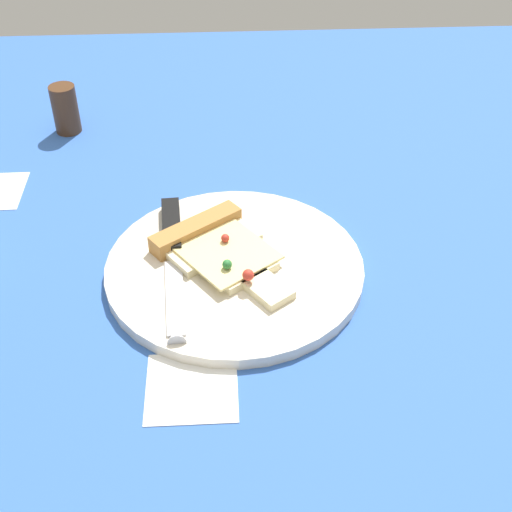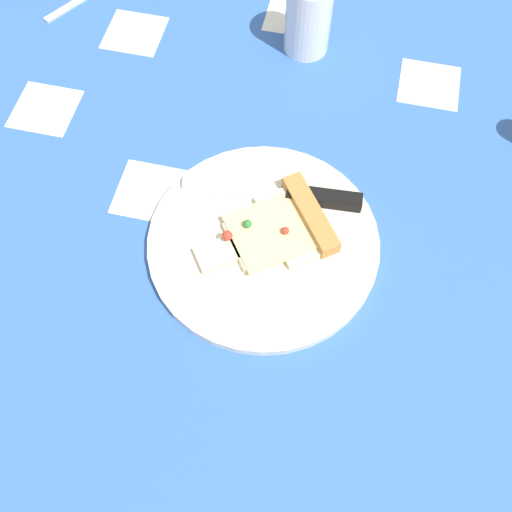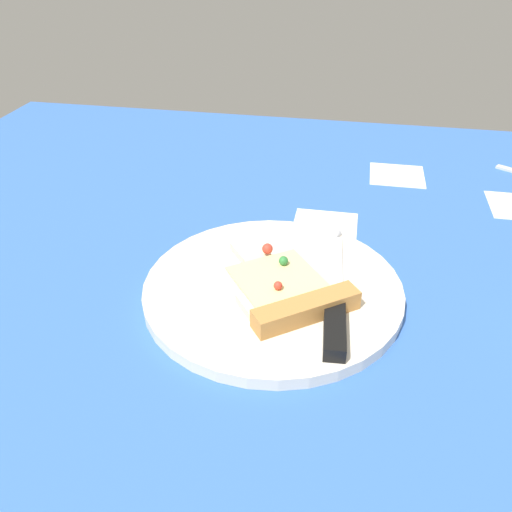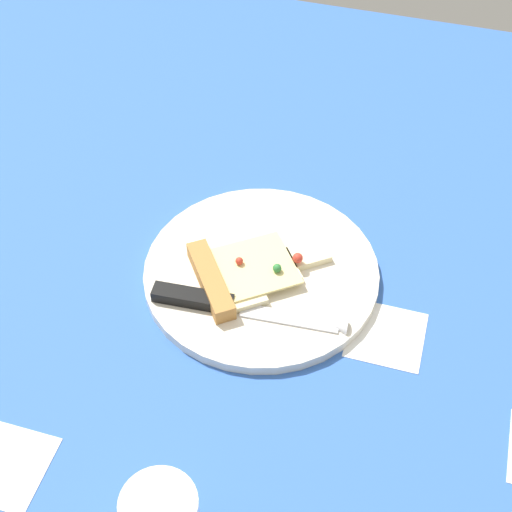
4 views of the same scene
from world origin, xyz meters
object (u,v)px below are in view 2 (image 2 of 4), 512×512
Objects in this scene: knife at (290,194)px; drinking_glass at (308,17)px; plate at (264,241)px; pizza_slice at (282,228)px.

drinking_glass is at bearing 2.28° from knife.
knife is at bearing 6.04° from drinking_glass.
plate is 1.24× the size of knife.
knife is (-5.35, -0.08, -0.19)cm from pizza_slice.
knife is (-6.89, 1.98, 1.33)cm from plate.
drinking_glass reaches higher than plate.
pizza_slice is 5.35cm from knife.
plate is 2.62× the size of drinking_glass.
pizza_slice is 1.63× the size of drinking_glass.
drinking_glass is (-36.12, -1.11, 5.01)cm from plate.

